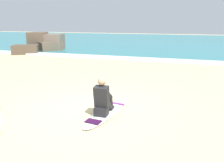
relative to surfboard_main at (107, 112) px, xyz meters
name	(u,v)px	position (x,y,z in m)	size (l,w,h in m)	color
ground_plane	(89,111)	(-0.51, 0.02, -0.04)	(80.00, 80.00, 0.00)	beige
sea	(167,41)	(-0.51, 22.40, 0.01)	(80.00, 28.00, 0.10)	teal
breaking_foam	(147,59)	(-0.51, 8.70, 0.02)	(80.00, 0.90, 0.11)	white
surfboard_main	(107,112)	(0.00, 0.00, 0.00)	(0.76, 2.26, 0.08)	white
surfer_seated	(103,99)	(-0.04, -0.18, 0.40)	(0.38, 0.71, 0.95)	#232326
rock_outcrop_distant	(45,44)	(-8.90, 10.45, 0.53)	(2.95, 4.17, 1.48)	brown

